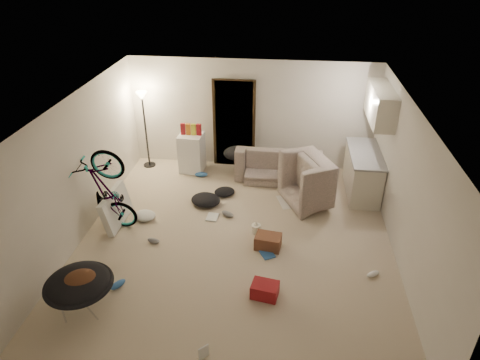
# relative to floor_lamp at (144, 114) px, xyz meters

# --- Properties ---
(floor) EXTENTS (5.50, 6.00, 0.02)m
(floor) POSITION_rel_floor_lamp_xyz_m (2.40, -2.65, -1.32)
(floor) COLOR #C5B297
(floor) RESTS_ON ground
(ceiling) EXTENTS (5.50, 6.00, 0.02)m
(ceiling) POSITION_rel_floor_lamp_xyz_m (2.40, -2.65, 1.20)
(ceiling) COLOR white
(ceiling) RESTS_ON wall_back
(wall_back) EXTENTS (5.50, 0.02, 2.50)m
(wall_back) POSITION_rel_floor_lamp_xyz_m (2.40, 0.36, -0.06)
(wall_back) COLOR beige
(wall_back) RESTS_ON floor
(wall_front) EXTENTS (5.50, 0.02, 2.50)m
(wall_front) POSITION_rel_floor_lamp_xyz_m (2.40, -5.66, -0.06)
(wall_front) COLOR beige
(wall_front) RESTS_ON floor
(wall_left) EXTENTS (0.02, 6.00, 2.50)m
(wall_left) POSITION_rel_floor_lamp_xyz_m (-0.36, -2.65, -0.06)
(wall_left) COLOR beige
(wall_left) RESTS_ON floor
(wall_right) EXTENTS (0.02, 6.00, 2.50)m
(wall_right) POSITION_rel_floor_lamp_xyz_m (5.16, -2.65, -0.06)
(wall_right) COLOR beige
(wall_right) RESTS_ON floor
(doorway) EXTENTS (0.85, 0.10, 2.04)m
(doorway) POSITION_rel_floor_lamp_xyz_m (2.00, 0.32, -0.29)
(doorway) COLOR black
(doorway) RESTS_ON floor
(door_trim) EXTENTS (0.97, 0.04, 2.10)m
(door_trim) POSITION_rel_floor_lamp_xyz_m (2.00, 0.29, -0.29)
(door_trim) COLOR #302110
(door_trim) RESTS_ON floor
(floor_lamp) EXTENTS (0.28, 0.28, 1.81)m
(floor_lamp) POSITION_rel_floor_lamp_xyz_m (0.00, 0.00, 0.00)
(floor_lamp) COLOR black
(floor_lamp) RESTS_ON floor
(kitchen_counter) EXTENTS (0.60, 1.50, 0.88)m
(kitchen_counter) POSITION_rel_floor_lamp_xyz_m (4.83, -0.65, -0.87)
(kitchen_counter) COLOR beige
(kitchen_counter) RESTS_ON floor
(counter_top) EXTENTS (0.64, 1.54, 0.04)m
(counter_top) POSITION_rel_floor_lamp_xyz_m (4.83, -0.65, -0.41)
(counter_top) COLOR gray
(counter_top) RESTS_ON kitchen_counter
(kitchen_uppers) EXTENTS (0.38, 1.40, 0.65)m
(kitchen_uppers) POSITION_rel_floor_lamp_xyz_m (4.96, -0.65, 0.64)
(kitchen_uppers) COLOR beige
(kitchen_uppers) RESTS_ON wall_right
(sofa) EXTENTS (1.89, 0.77, 0.55)m
(sofa) POSITION_rel_floor_lamp_xyz_m (3.06, -0.20, -1.03)
(sofa) COLOR #3E463E
(sofa) RESTS_ON floor
(armchair) EXTENTS (1.40, 1.47, 0.75)m
(armchair) POSITION_rel_floor_lamp_xyz_m (3.99, -1.08, -0.93)
(armchair) COLOR #3E463E
(armchair) RESTS_ON floor
(bicycle) EXTENTS (1.79, 0.86, 1.01)m
(bicycle) POSITION_rel_floor_lamp_xyz_m (0.10, -2.58, -0.85)
(bicycle) COLOR black
(bicycle) RESTS_ON floor
(book_asset) EXTENTS (0.26, 0.26, 0.02)m
(book_asset) POSITION_rel_floor_lamp_xyz_m (2.24, -5.20, -1.30)
(book_asset) COLOR maroon
(book_asset) RESTS_ON floor
(mini_fridge) EXTENTS (0.56, 0.56, 0.89)m
(mini_fridge) POSITION_rel_floor_lamp_xyz_m (1.07, -0.10, -0.86)
(mini_fridge) COLOR white
(mini_fridge) RESTS_ON floor
(snack_box_0) EXTENTS (0.11, 0.08, 0.30)m
(snack_box_0) POSITION_rel_floor_lamp_xyz_m (0.90, -0.10, -0.31)
(snack_box_0) COLOR maroon
(snack_box_0) RESTS_ON mini_fridge
(snack_box_1) EXTENTS (0.10, 0.07, 0.30)m
(snack_box_1) POSITION_rel_floor_lamp_xyz_m (1.02, -0.10, -0.31)
(snack_box_1) COLOR #C16918
(snack_box_1) RESTS_ON mini_fridge
(snack_box_2) EXTENTS (0.10, 0.08, 0.30)m
(snack_box_2) POSITION_rel_floor_lamp_xyz_m (1.14, -0.10, -0.31)
(snack_box_2) COLOR gold
(snack_box_2) RESTS_ON mini_fridge
(snack_box_3) EXTENTS (0.11, 0.08, 0.30)m
(snack_box_3) POSITION_rel_floor_lamp_xyz_m (1.26, -0.10, -0.31)
(snack_box_3) COLOR maroon
(snack_box_3) RESTS_ON mini_fridge
(saucer_chair) EXTENTS (0.96, 0.96, 0.68)m
(saucer_chair) POSITION_rel_floor_lamp_xyz_m (0.42, -4.53, -0.90)
(saucer_chair) COLOR silver
(saucer_chair) RESTS_ON floor
(hoodie) EXTENTS (0.61, 0.57, 0.22)m
(hoodie) POSITION_rel_floor_lamp_xyz_m (0.47, -4.56, -0.70)
(hoodie) COLOR #522F1C
(hoodie) RESTS_ON saucer_chair
(sofa_drape) EXTENTS (0.63, 0.55, 0.28)m
(sofa_drape) POSITION_rel_floor_lamp_xyz_m (2.11, -0.20, -0.77)
(sofa_drape) COLOR black
(sofa_drape) RESTS_ON sofa
(tv_box) EXTENTS (0.27, 0.99, 0.66)m
(tv_box) POSITION_rel_floor_lamp_xyz_m (0.10, -2.35, -0.98)
(tv_box) COLOR silver
(tv_box) RESTS_ON floor
(drink_case_a) EXTENTS (0.48, 0.37, 0.25)m
(drink_case_a) POSITION_rel_floor_lamp_xyz_m (2.99, -2.78, -1.18)
(drink_case_a) COLOR brown
(drink_case_a) RESTS_ON floor
(drink_case_b) EXTENTS (0.44, 0.36, 0.23)m
(drink_case_b) POSITION_rel_floor_lamp_xyz_m (3.01, -3.95, -1.19)
(drink_case_b) COLOR maroon
(drink_case_b) RESTS_ON floor
(juicer) EXTENTS (0.17, 0.17, 0.24)m
(juicer) POSITION_rel_floor_lamp_xyz_m (2.74, -2.38, -1.21)
(juicer) COLOR white
(juicer) RESTS_ON floor
(newspaper) EXTENTS (0.56, 0.64, 0.01)m
(newspaper) POSITION_rel_floor_lamp_xyz_m (3.33, -1.24, -1.30)
(newspaper) COLOR beige
(newspaper) RESTS_ON floor
(book_blue) EXTENTS (0.31, 0.34, 0.03)m
(book_blue) POSITION_rel_floor_lamp_xyz_m (2.98, -2.97, -1.29)
(book_blue) COLOR #3065B0
(book_blue) RESTS_ON floor
(book_white) EXTENTS (0.23, 0.29, 0.03)m
(book_white) POSITION_rel_floor_lamp_xyz_m (1.86, -2.00, -1.29)
(book_white) COLOR silver
(book_white) RESTS_ON floor
(shoe_0) EXTENTS (0.31, 0.17, 0.11)m
(shoe_0) POSITION_rel_floor_lamp_xyz_m (1.33, -0.40, -1.25)
(shoe_0) COLOR #3065B0
(shoe_0) RESTS_ON floor
(shoe_1) EXTENTS (0.30, 0.23, 0.10)m
(shoe_1) POSITION_rel_floor_lamp_xyz_m (2.15, -1.91, -1.26)
(shoe_1) COLOR slate
(shoe_1) RESTS_ON floor
(shoe_2) EXTENTS (0.24, 0.29, 0.10)m
(shoe_2) POSITION_rel_floor_lamp_xyz_m (0.73, -4.03, -1.26)
(shoe_2) COLOR #3065B0
(shoe_2) RESTS_ON floor
(shoe_3) EXTENTS (0.26, 0.15, 0.09)m
(shoe_3) POSITION_rel_floor_lamp_xyz_m (0.96, -2.89, -1.26)
(shoe_3) COLOR slate
(shoe_3) RESTS_ON floor
(shoe_4) EXTENTS (0.25, 0.21, 0.09)m
(shoe_4) POSITION_rel_floor_lamp_xyz_m (4.70, -3.32, -1.26)
(shoe_4) COLOR white
(shoe_4) RESTS_ON floor
(clothes_lump_a) EXTENTS (0.71, 0.65, 0.19)m
(clothes_lump_a) POSITION_rel_floor_lamp_xyz_m (1.65, -1.52, -1.21)
(clothes_lump_a) COLOR black
(clothes_lump_a) RESTS_ON floor
(clothes_lump_b) EXTENTS (0.55, 0.53, 0.13)m
(clothes_lump_b) POSITION_rel_floor_lamp_xyz_m (1.97, -1.11, -1.24)
(clothes_lump_b) COLOR black
(clothes_lump_b) RESTS_ON floor
(clothes_lump_c) EXTENTS (0.51, 0.47, 0.13)m
(clothes_lump_c) POSITION_rel_floor_lamp_xyz_m (0.57, -2.17, -1.24)
(clothes_lump_c) COLOR silver
(clothes_lump_c) RESTS_ON floor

